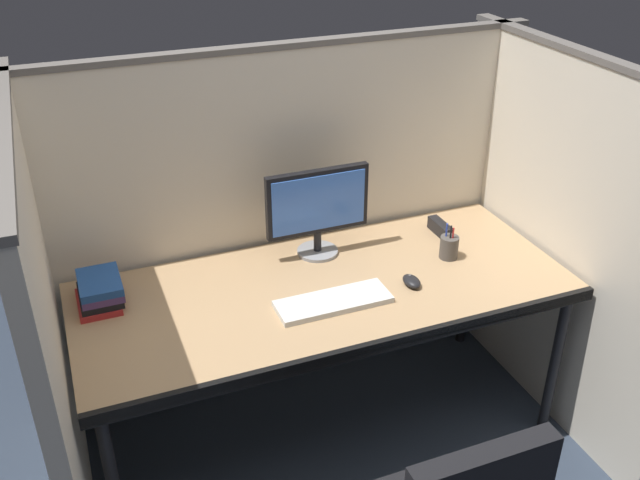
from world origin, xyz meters
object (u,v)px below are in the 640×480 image
(computer_mouse, at_px, (412,281))
(red_stapler, at_px, (440,228))
(desk, at_px, (326,299))
(book_stack, at_px, (100,291))
(pen_cup, at_px, (449,247))
(keyboard_main, at_px, (333,302))
(monitor_center, at_px, (318,207))

(computer_mouse, xyz_separation_m, red_stapler, (0.31, 0.32, 0.01))
(desk, relative_size, book_stack, 8.79)
(book_stack, bearing_deg, pen_cup, -7.57)
(desk, bearing_deg, red_stapler, 19.38)
(pen_cup, height_order, book_stack, pen_cup)
(red_stapler, bearing_deg, keyboard_main, -152.82)
(computer_mouse, bearing_deg, desk, 162.38)
(computer_mouse, bearing_deg, monitor_center, 124.21)
(red_stapler, xyz_separation_m, pen_cup, (-0.07, -0.19, 0.02))
(pen_cup, bearing_deg, red_stapler, 69.41)
(computer_mouse, bearing_deg, pen_cup, 28.61)
(pen_cup, bearing_deg, computer_mouse, -151.39)
(monitor_center, height_order, computer_mouse, monitor_center)
(keyboard_main, relative_size, pen_cup, 2.82)
(computer_mouse, relative_size, book_stack, 0.44)
(monitor_center, relative_size, red_stapler, 2.87)
(computer_mouse, bearing_deg, red_stapler, 45.83)
(keyboard_main, distance_m, pen_cup, 0.59)
(red_stapler, height_order, pen_cup, pen_cup)
(red_stapler, distance_m, pen_cup, 0.20)
(monitor_center, relative_size, keyboard_main, 1.00)
(desk, relative_size, keyboard_main, 4.42)
(monitor_center, distance_m, keyboard_main, 0.43)
(monitor_center, distance_m, red_stapler, 0.59)
(monitor_center, xyz_separation_m, red_stapler, (0.56, -0.04, -0.19))
(keyboard_main, bearing_deg, computer_mouse, 1.59)
(desk, height_order, book_stack, book_stack)
(keyboard_main, bearing_deg, red_stapler, 27.18)
(desk, relative_size, red_stapler, 12.67)
(book_stack, bearing_deg, red_stapler, 0.32)
(keyboard_main, bearing_deg, pen_cup, 13.80)
(keyboard_main, bearing_deg, desk, 82.00)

